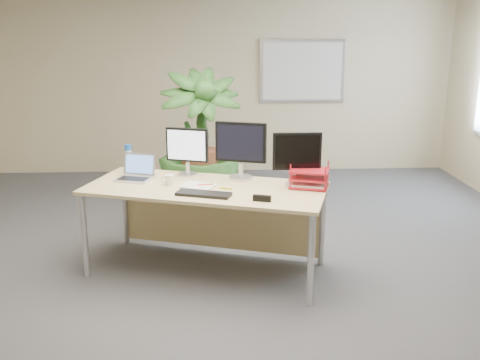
{
  "coord_description": "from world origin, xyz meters",
  "views": [
    {
      "loc": [
        -0.15,
        -4.24,
        2.17
      ],
      "look_at": [
        0.08,
        0.35,
        0.87
      ],
      "focal_mm": 40.0,
      "sensor_mm": 36.0,
      "label": 1
    }
  ],
  "objects_px": {
    "desk": "(210,201)",
    "monitor_right": "(241,147)",
    "floor_plant": "(200,162)",
    "monitor_left": "(187,149)",
    "laptop": "(136,173)"
  },
  "relations": [
    {
      "from": "monitor_left",
      "to": "monitor_right",
      "type": "bearing_deg",
      "value": -15.86
    },
    {
      "from": "floor_plant",
      "to": "monitor_right",
      "type": "bearing_deg",
      "value": -66.35
    },
    {
      "from": "monitor_right",
      "to": "laptop",
      "type": "xyz_separation_m",
      "value": [
        -0.98,
        0.05,
        -0.25
      ]
    },
    {
      "from": "desk",
      "to": "monitor_left",
      "type": "relative_size",
      "value": 5.02
    },
    {
      "from": "desk",
      "to": "floor_plant",
      "type": "distance_m",
      "value": 1.08
    },
    {
      "from": "monitor_left",
      "to": "laptop",
      "type": "distance_m",
      "value": 0.53
    },
    {
      "from": "monitor_right",
      "to": "laptop",
      "type": "bearing_deg",
      "value": 177.19
    },
    {
      "from": "desk",
      "to": "monitor_right",
      "type": "bearing_deg",
      "value": 25.0
    },
    {
      "from": "floor_plant",
      "to": "laptop",
      "type": "distance_m",
      "value": 1.06
    },
    {
      "from": "floor_plant",
      "to": "monitor_right",
      "type": "height_order",
      "value": "floor_plant"
    },
    {
      "from": "desk",
      "to": "laptop",
      "type": "xyz_separation_m",
      "value": [
        -0.69,
        0.18,
        0.23
      ]
    },
    {
      "from": "monitor_left",
      "to": "monitor_right",
      "type": "relative_size",
      "value": 0.86
    },
    {
      "from": "floor_plant",
      "to": "monitor_left",
      "type": "bearing_deg",
      "value": -96.88
    },
    {
      "from": "desk",
      "to": "monitor_right",
      "type": "height_order",
      "value": "monitor_right"
    },
    {
      "from": "floor_plant",
      "to": "monitor_left",
      "type": "height_order",
      "value": "floor_plant"
    }
  ]
}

